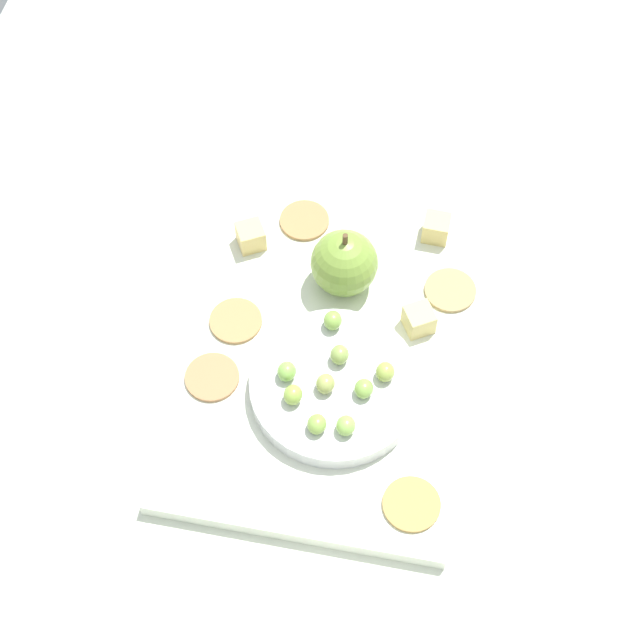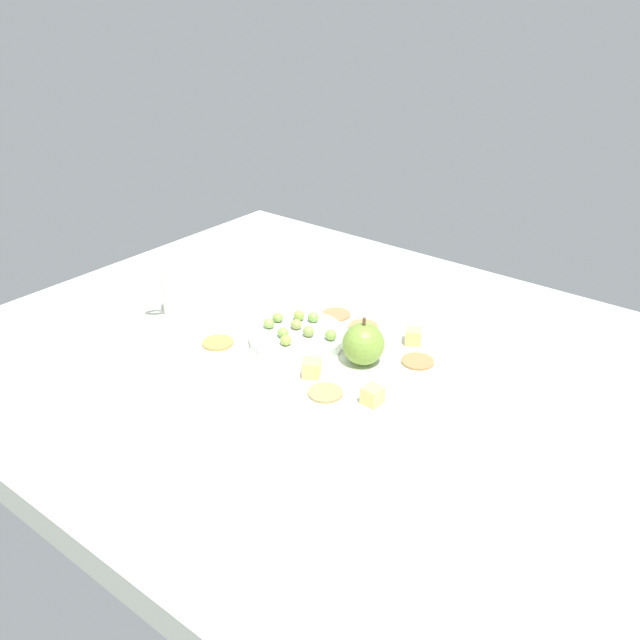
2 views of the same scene
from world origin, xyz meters
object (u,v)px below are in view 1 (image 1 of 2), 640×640
cheese_cube_1 (251,236)px  grape_1 (364,389)px  cracker_3 (412,504)px  grape_7 (340,355)px  cheese_cube_0 (436,228)px  cracker_1 (304,221)px  cracker_4 (236,321)px  grape_2 (287,371)px  grape_6 (293,395)px  platter (333,358)px  serving_dish (335,386)px  cracker_0 (212,377)px  grape_8 (385,372)px  cheese_cube_2 (419,320)px  grape_4 (325,384)px  cracker_2 (450,290)px  grape_5 (317,424)px  grape_0 (334,321)px  apple_whole (349,264)px  grape_3 (346,426)px

cheese_cube_1 → grape_1: size_ratio=1.35×
cracker_3 → grape_7: 14.94cm
cheese_cube_0 → grape_1: grape_1 is taller
cracker_1 → cracker_3: bearing=-152.2°
cracker_4 → grape_2: (-5.83, -6.29, 2.48)cm
grape_2 → grape_6: 2.46cm
cheese_cube_0 → cracker_1: size_ratio=0.51×
platter → serving_dish: bearing=-167.6°
platter → grape_2: bearing=138.9°
cracker_0 → grape_8: 16.14cm
cracker_4 → grape_7: bearing=-107.0°
cheese_cube_2 → grape_4: 11.81cm
cracker_2 → grape_2: size_ratio=2.68×
cracker_4 → cheese_cube_1: bearing=3.5°
cracker_4 → grape_5: bearing=-136.5°
serving_dish → grape_6: size_ratio=8.26×
cracker_2 → grape_2: (-13.14, 13.61, 2.48)cm
platter → cracker_4: size_ratio=7.14×
cheese_cube_2 → grape_7: 9.05cm
cheese_cube_2 → grape_0: grape_0 is taller
cracker_0 → grape_0: size_ratio=2.68×
apple_whole → cheese_cube_2: 8.61cm
apple_whole → cracker_3: (-21.79, -9.33, -3.07)cm
cheese_cube_2 → grape_2: size_ratio=1.35×
serving_dish → grape_7: (2.33, -0.01, 1.80)cm
cracker_1 → grape_4: grape_4 is taller
grape_1 → grape_3: size_ratio=1.00×
grape_3 → grape_5: (-0.32, 2.52, -0.02)cm
grape_2 → cracker_2: bearing=-46.0°
serving_dish → cracker_2: size_ratio=3.08×
grape_2 → cheese_cube_1: bearing=24.3°
platter → cracker_4: 10.05cm
cracker_4 → serving_dish: bearing=-117.6°
cheese_cube_1 → grape_7: grape_7 is taller
serving_dish → cheese_cube_0: (19.43, -6.92, 0.36)cm
cheese_cube_0 → cheese_cube_1: bearing=103.9°
platter → grape_7: size_ratio=19.12×
platter → cracker_2: 13.59cm
cracker_0 → grape_2: bearing=-85.3°
grape_5 → grape_2: bearing=38.2°
grape_5 → platter: bearing=0.7°
apple_whole → grape_8: (-10.72, -5.22, -0.58)cm
grape_8 → apple_whole: bearing=26.0°
serving_dish → grape_3: 5.17cm
grape_3 → cheese_cube_2: bearing=-20.7°
serving_dish → cracker_4: (5.59, 10.68, -0.72)cm
grape_0 → grape_1: size_ratio=1.00×
cracker_0 → grape_1: size_ratio=2.68×
cracker_4 → grape_5: 14.63cm
grape_2 → grape_4: same height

